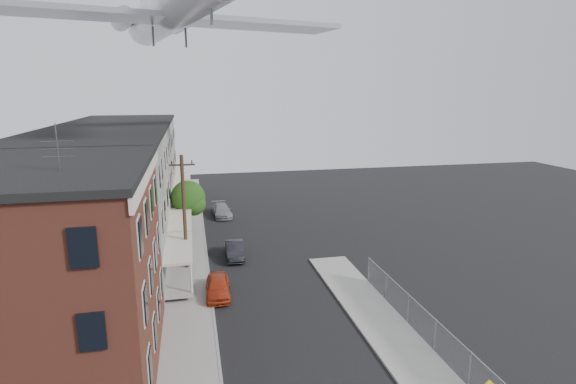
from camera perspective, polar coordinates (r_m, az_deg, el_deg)
name	(u,v)px	position (r m, az deg, el deg)	size (l,w,h in m)	color
sidewalk_left	(189,248)	(40.20, -12.48, -6.91)	(3.00, 62.00, 0.12)	gray
sidewalk_right	(399,344)	(26.14, 13.88, -18.28)	(3.00, 26.00, 0.12)	gray
curb_left	(206,246)	(40.20, -10.41, -6.80)	(0.15, 62.00, 0.14)	gray
curb_right	(373,347)	(25.59, 10.80, -18.82)	(0.15, 26.00, 0.14)	gray
corner_building	(37,277)	(23.56, -29.23, -9.35)	(10.31, 12.30, 12.15)	black
row_house_a	(84,220)	(32.30, -24.44, -3.22)	(11.98, 7.00, 10.30)	slate
row_house_b	(104,196)	(38.96, -22.38, -0.45)	(11.98, 7.00, 10.30)	gray
row_house_c	(117,179)	(45.73, -20.92, 1.51)	(11.98, 7.00, 10.30)	slate
row_house_d	(126,167)	(52.55, -19.84, 2.96)	(11.98, 7.00, 10.30)	gray
row_house_e	(134,158)	(59.42, -19.01, 4.07)	(11.98, 7.00, 10.30)	slate
chainlink_fence	(435,335)	(25.57, 18.18, -16.89)	(0.06, 18.06, 1.90)	gray
utility_pole	(184,215)	(33.10, -13.02, -2.83)	(1.80, 0.26, 9.00)	black
street_tree	(189,199)	(43.01, -12.41, -0.90)	(3.22, 3.20, 5.20)	black
car_near	(218,287)	(30.80, -8.89, -11.77)	(1.58, 3.93, 1.34)	#AF3416
car_mid	(235,250)	(37.21, -6.77, -7.32)	(1.40, 4.02, 1.32)	black
car_far	(222,210)	(49.38, -8.43, -2.33)	(1.83, 4.50, 1.31)	gray
airplane	(169,8)	(38.71, -14.86, 21.64)	(26.11, 29.84, 8.59)	white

